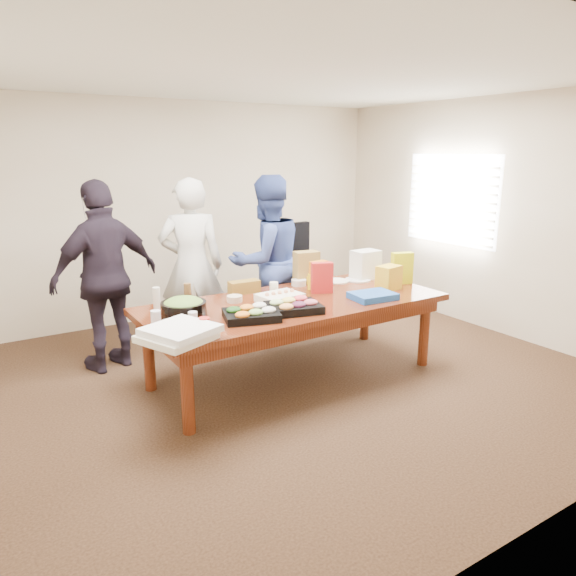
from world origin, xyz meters
TOP-DOWN VIEW (x-y plane):
  - floor at (0.00, 0.00)m, footprint 5.50×5.00m
  - ceiling at (0.00, 0.00)m, footprint 5.50×5.00m
  - wall_back at (0.00, 2.50)m, footprint 5.50×0.04m
  - wall_front at (0.00, -2.50)m, footprint 5.50×0.04m
  - wall_right at (2.75, 0.00)m, footprint 0.04×5.00m
  - window_panel at (2.72, 0.60)m, footprint 0.03×1.40m
  - window_blinds at (2.68, 0.60)m, footprint 0.04×1.36m
  - conference_table at (0.00, 0.00)m, footprint 2.80×1.20m
  - office_chair at (0.90, 1.20)m, footprint 0.64×0.64m
  - person_center at (-0.50, 1.21)m, footprint 0.78×0.66m
  - person_right at (0.27, 0.96)m, footprint 0.94×0.76m
  - person_left at (-1.39, 1.17)m, footprint 1.16×0.71m
  - veggie_tray at (-0.60, -0.27)m, footprint 0.52×0.46m
  - fruit_tray at (-0.19, -0.28)m, footprint 0.52×0.45m
  - sheet_cake at (-0.12, 0.07)m, footprint 0.41×0.32m
  - salad_bowl at (-1.03, 0.11)m, footprint 0.40×0.40m
  - chip_bag_blue at (0.65, -0.34)m, footprint 0.42×0.33m
  - chip_bag_red at (0.38, 0.10)m, footprint 0.22×0.16m
  - chip_bag_yellow at (1.30, -0.04)m, footprint 0.23×0.16m
  - chip_bag_orange at (0.44, 0.23)m, footprint 0.19×0.09m
  - mayo_jar at (-0.05, 0.28)m, footprint 0.09×0.09m
  - mustard_bottle at (0.36, 0.26)m, footprint 0.07×0.07m
  - dressing_bottle at (-0.88, 0.39)m, footprint 0.06×0.06m
  - ranch_bottle at (-1.15, 0.44)m, footprint 0.07×0.07m
  - banana_bunch at (0.58, 0.50)m, footprint 0.26×0.17m
  - bread_loaf at (-0.26, 0.50)m, footprint 0.31×0.15m
  - kraft_bag at (0.49, 0.52)m, footprint 0.27×0.18m
  - red_cup at (-1.05, -0.35)m, footprint 0.10×0.10m
  - clear_cup_a at (-1.05, -0.14)m, footprint 0.09×0.09m
  - clear_cup_b at (-1.30, 0.03)m, footprint 0.09×0.09m
  - pizza_box_lower at (-1.30, -0.42)m, footprint 0.58×0.58m
  - pizza_box_upper at (-1.27, -0.43)m, footprint 0.58×0.58m
  - plate_a at (1.00, 0.30)m, footprint 0.32×0.32m
  - plate_b at (0.77, 0.37)m, footprint 0.26×0.26m
  - dip_bowl_a at (0.35, 0.46)m, footprint 0.16×0.16m
  - dip_bowl_b at (-0.48, 0.27)m, footprint 0.16×0.16m
  - grocery_bag_white at (1.13, 0.33)m, footprint 0.29×0.22m
  - grocery_bag_yellow at (1.02, -0.15)m, footprint 0.27×0.21m

SIDE VIEW (x-z plane):
  - floor at x=0.00m, z-range -0.02..0.00m
  - conference_table at x=0.00m, z-range 0.00..0.75m
  - office_chair at x=0.90m, z-range 0.00..1.19m
  - plate_a at x=1.00m, z-range 0.75..0.77m
  - plate_b at x=0.77m, z-range 0.75..0.77m
  - pizza_box_lower at x=-1.30m, z-range 0.75..0.80m
  - dip_bowl_b at x=-0.48m, z-range 0.75..0.81m
  - chip_bag_blue at x=0.65m, z-range 0.75..0.81m
  - dip_bowl_a at x=0.35m, z-range 0.75..0.81m
  - veggie_tray at x=-0.60m, z-range 0.75..0.82m
  - sheet_cake at x=-0.12m, z-range 0.75..0.82m
  - fruit_tray at x=-0.19m, z-range 0.75..0.82m
  - banana_bunch at x=0.58m, z-range 0.75..0.83m
  - clear_cup_a at x=-1.05m, z-range 0.75..0.85m
  - clear_cup_b at x=-1.30m, z-range 0.75..0.86m
  - red_cup at x=-1.05m, z-range 0.75..0.86m
  - bread_loaf at x=-0.26m, z-range 0.75..0.87m
  - salad_bowl at x=-1.03m, z-range 0.75..0.87m
  - mayo_jar at x=-0.05m, z-range 0.75..0.88m
  - pizza_box_upper at x=-1.27m, z-range 0.80..0.85m
  - mustard_bottle at x=0.36m, z-range 0.75..0.91m
  - ranch_bottle at x=-1.15m, z-range 0.75..0.94m
  - dressing_bottle at x=-0.88m, z-range 0.75..0.95m
  - grocery_bag_yellow at x=1.02m, z-range 0.75..0.99m
  - chip_bag_orange at x=0.44m, z-range 0.75..1.03m
  - chip_bag_red at x=0.38m, z-range 0.75..1.05m
  - grocery_bag_white at x=1.13m, z-range 0.75..1.06m
  - chip_bag_yellow at x=1.30m, z-range 0.75..1.08m
  - kraft_bag at x=0.49m, z-range 0.75..1.08m
  - person_center at x=-0.50m, z-range 0.00..1.83m
  - person_left at x=-1.39m, z-range 0.00..1.84m
  - person_right at x=0.27m, z-range 0.00..1.85m
  - wall_back at x=0.00m, z-range 0.00..2.70m
  - wall_front at x=0.00m, z-range 0.00..2.70m
  - wall_right at x=2.75m, z-range 0.00..2.70m
  - window_panel at x=2.72m, z-range 0.95..2.05m
  - window_blinds at x=2.68m, z-range 1.00..2.00m
  - ceiling at x=0.00m, z-range 2.70..2.72m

